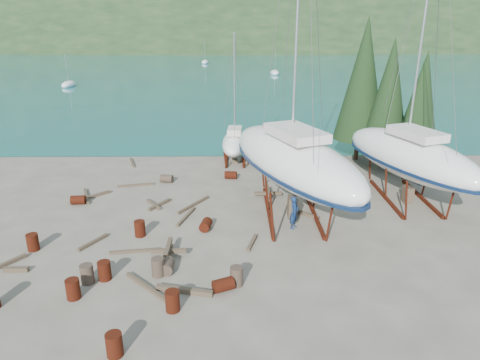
{
  "coord_description": "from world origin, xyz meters",
  "views": [
    {
      "loc": [
        0.7,
        -20.71,
        10.79
      ],
      "look_at": [
        1.0,
        3.0,
        2.17
      ],
      "focal_mm": 32.0,
      "sensor_mm": 36.0,
      "label": 1
    }
  ],
  "objects_px": {
    "large_sailboat_far": "(409,156)",
    "worker": "(294,213)",
    "large_sailboat_near": "(293,160)",
    "small_sailboat_shore": "(235,142)"
  },
  "relations": [
    {
      "from": "large_sailboat_far",
      "to": "small_sailboat_shore",
      "type": "bearing_deg",
      "value": 123.74
    },
    {
      "from": "large_sailboat_far",
      "to": "small_sailboat_shore",
      "type": "height_order",
      "value": "large_sailboat_far"
    },
    {
      "from": "large_sailboat_near",
      "to": "worker",
      "type": "height_order",
      "value": "large_sailboat_near"
    },
    {
      "from": "large_sailboat_far",
      "to": "worker",
      "type": "height_order",
      "value": "large_sailboat_far"
    },
    {
      "from": "small_sailboat_shore",
      "to": "worker",
      "type": "distance_m",
      "value": 12.9
    },
    {
      "from": "large_sailboat_far",
      "to": "worker",
      "type": "distance_m",
      "value": 9.06
    },
    {
      "from": "small_sailboat_shore",
      "to": "worker",
      "type": "height_order",
      "value": "small_sailboat_shore"
    },
    {
      "from": "small_sailboat_shore",
      "to": "worker",
      "type": "bearing_deg",
      "value": -71.73
    },
    {
      "from": "large_sailboat_near",
      "to": "worker",
      "type": "distance_m",
      "value": 3.22
    },
    {
      "from": "large_sailboat_near",
      "to": "small_sailboat_shore",
      "type": "distance_m",
      "value": 11.01
    }
  ]
}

